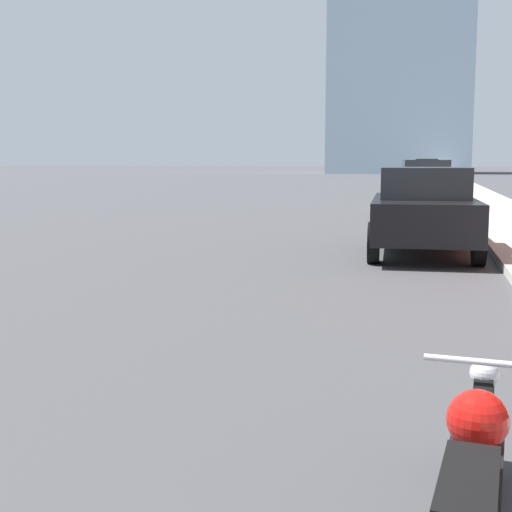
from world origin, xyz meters
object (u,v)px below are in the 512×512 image
object	(u,v)px
parked_car_silver	(425,185)
motorcycle	(472,491)
parked_car_green	(427,172)
parked_car_black	(423,210)
parked_car_yellow	(426,179)

from	to	relation	value
parked_car_silver	motorcycle	bearing A→B (deg)	-93.67
parked_car_green	parked_car_silver	bearing A→B (deg)	-87.47
parked_car_silver	parked_car_green	world-z (taller)	parked_car_green
motorcycle	parked_car_silver	distance (m)	23.17
parked_car_green	parked_car_black	bearing A→B (deg)	-87.39
parked_car_black	parked_car_silver	world-z (taller)	parked_car_silver
parked_car_black	parked_car_yellow	distance (m)	24.37
parked_car_black	parked_car_green	size ratio (longest dim) A/B	1.01
motorcycle	parked_car_black	distance (m)	10.52
parked_car_silver	parked_car_yellow	bearing A→B (deg)	85.52
parked_car_silver	parked_car_yellow	size ratio (longest dim) A/B	1.10
parked_car_black	parked_car_yellow	bearing A→B (deg)	87.52
motorcycle	parked_car_black	size ratio (longest dim) A/B	0.59
parked_car_silver	parked_car_green	size ratio (longest dim) A/B	1.13
parked_car_silver	parked_car_yellow	world-z (taller)	parked_car_silver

